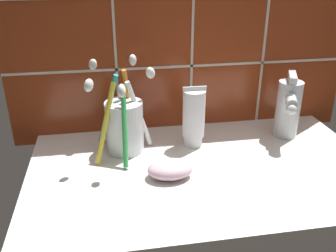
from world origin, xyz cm
name	(u,v)px	position (x,y,z in cm)	size (l,w,h in cm)	color
sink_counter	(204,172)	(0.00, 0.00, 1.00)	(61.97, 37.15, 2.00)	silver
tile_wall_backsplash	(184,42)	(0.01, 18.82, 20.33)	(71.97, 1.72, 40.65)	#933819
toothbrush_cup	(124,124)	(-13.42, 8.60, 7.66)	(13.50, 14.18, 17.86)	silver
toothpaste_tube	(192,117)	(-0.27, 8.65, 7.97)	(4.52, 4.30, 12.18)	white
sink_faucet	(288,107)	(19.71, 9.22, 8.43)	(5.95, 9.92, 13.28)	silver
soap_bar	(170,169)	(-6.52, -2.17, 3.52)	(7.80, 5.51, 3.04)	#DBB2C6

